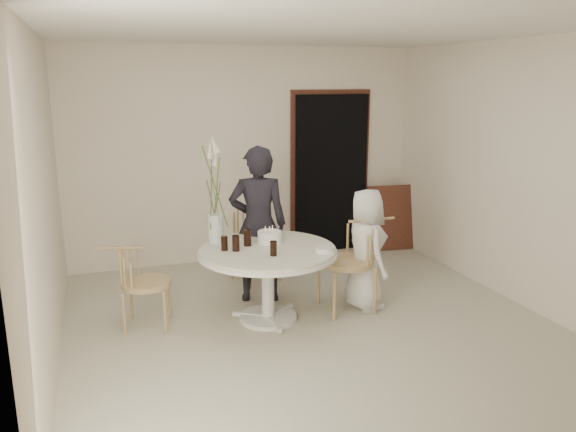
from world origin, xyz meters
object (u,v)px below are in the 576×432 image
object	(u,v)px
chair_far	(249,231)
table	(268,259)
chair_right	(359,251)
chair_left	(133,275)
flower_vase	(215,205)
girl	(258,225)
boy	(366,249)
birthday_cake	(270,237)

from	to	relation	value
chair_far	table	bearing A→B (deg)	-114.46
chair_right	chair_left	bearing A→B (deg)	-95.96
chair_right	flower_vase	distance (m)	1.51
chair_far	girl	bearing A→B (deg)	-114.71
boy	birthday_cake	world-z (taller)	boy
boy	flower_vase	distance (m)	1.58
chair_left	boy	distance (m)	2.28
chair_far	flower_vase	size ratio (longest dim) A/B	0.83
chair_left	boy	bearing A→B (deg)	-83.09
boy	flower_vase	size ratio (longest dim) A/B	1.16
boy	flower_vase	xyz separation A→B (m)	(-1.45, 0.38, 0.49)
girl	birthday_cake	xyz separation A→B (m)	(0.01, -0.37, -0.04)
chair_right	birthday_cake	bearing A→B (deg)	-101.11
girl	flower_vase	size ratio (longest dim) A/B	1.55
table	boy	size ratio (longest dim) A/B	1.08
chair_left	birthday_cake	bearing A→B (deg)	-79.66
table	flower_vase	xyz separation A→B (m)	(-0.42, 0.35, 0.49)
chair_right	boy	size ratio (longest dim) A/B	0.76
chair_far	birthday_cake	xyz separation A→B (m)	(-0.08, -1.04, 0.22)
table	chair_far	xyz separation A→B (m)	(0.15, 1.21, -0.05)
chair_far	chair_right	bearing A→B (deg)	-74.29
girl	flower_vase	bearing A→B (deg)	35.47
girl	birthday_cake	size ratio (longest dim) A/B	6.96
chair_far	birthday_cake	world-z (taller)	birthday_cake
birthday_cake	table	bearing A→B (deg)	-113.68
table	girl	distance (m)	0.58
chair_far	girl	xyz separation A→B (m)	(-0.09, -0.68, 0.26)
boy	table	bearing A→B (deg)	87.54
table	flower_vase	distance (m)	0.74
chair_far	boy	distance (m)	1.52
chair_right	chair_left	distance (m)	2.21
chair_far	flower_vase	bearing A→B (deg)	-140.99
boy	flower_vase	world-z (taller)	flower_vase
girl	chair_right	bearing A→B (deg)	162.68
chair_far	chair_left	world-z (taller)	chair_far
chair_far	chair_right	world-z (taller)	chair_right
girl	chair_far	bearing A→B (deg)	-82.65
chair_left	birthday_cake	xyz separation A→B (m)	(1.31, -0.09, 0.27)
chair_left	flower_vase	size ratio (longest dim) A/B	0.75
chair_right	birthday_cake	world-z (taller)	chair_right
birthday_cake	chair_far	bearing A→B (deg)	85.69
chair_far	girl	world-z (taller)	girl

